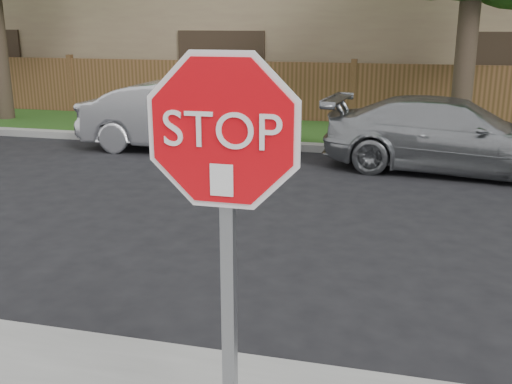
# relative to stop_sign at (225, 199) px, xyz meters

# --- Properties ---
(ground) EXTENTS (90.00, 90.00, 0.00)m
(ground) POSITION_rel_stop_sign_xyz_m (-0.63, 1.48, -1.83)
(ground) COLOR black
(ground) RESTS_ON ground
(far_curb) EXTENTS (70.00, 0.30, 0.15)m
(far_curb) POSITION_rel_stop_sign_xyz_m (-0.63, 9.63, -1.75)
(far_curb) COLOR gray
(far_curb) RESTS_ON ground
(grass_strip) EXTENTS (70.00, 3.00, 0.12)m
(grass_strip) POSITION_rel_stop_sign_xyz_m (-0.63, 11.28, -1.77)
(grass_strip) COLOR #1E4714
(grass_strip) RESTS_ON ground
(fence) EXTENTS (70.00, 0.12, 1.60)m
(fence) POSITION_rel_stop_sign_xyz_m (-0.63, 12.88, -1.03)
(fence) COLOR #52381C
(fence) RESTS_ON ground
(stop_sign) EXTENTS (1.01, 0.13, 2.55)m
(stop_sign) POSITION_rel_stop_sign_xyz_m (0.00, 0.00, 0.00)
(stop_sign) COLOR gray
(stop_sign) RESTS_ON sidewalk_near
(sedan_left) EXTENTS (4.26, 1.54, 1.40)m
(sedan_left) POSITION_rel_stop_sign_xyz_m (-3.75, 9.05, -1.13)
(sedan_left) COLOR silver
(sedan_left) RESTS_ON ground
(sedan_right) EXTENTS (4.69, 2.32, 1.31)m
(sedan_right) POSITION_rel_stop_sign_xyz_m (1.55, 8.53, -1.17)
(sedan_right) COLOR #999C9F
(sedan_right) RESTS_ON ground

